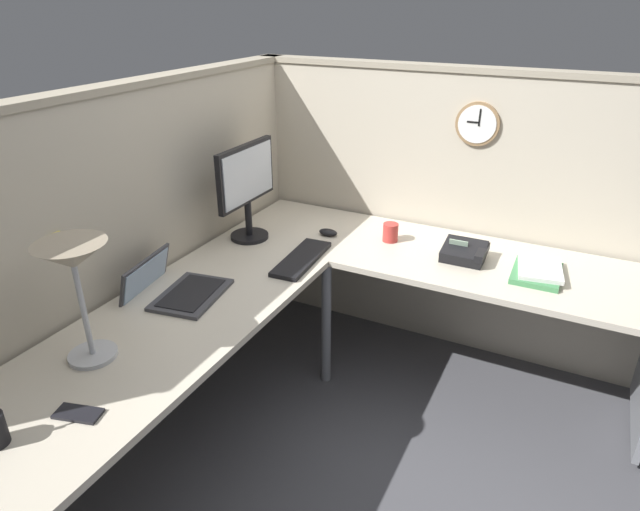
{
  "coord_description": "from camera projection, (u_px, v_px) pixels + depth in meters",
  "views": [
    {
      "loc": [
        -2.01,
        -0.89,
        1.9
      ],
      "look_at": [
        0.02,
        0.12,
        0.82
      ],
      "focal_mm": 30.78,
      "sensor_mm": 36.0,
      "label": 1
    }
  ],
  "objects": [
    {
      "name": "computer_mouse",
      "position": [
        328.0,
        232.0,
        2.94
      ],
      "size": [
        0.06,
        0.1,
        0.03
      ],
      "primitive_type": "ellipsoid",
      "color": "black",
      "rests_on": "desk"
    },
    {
      "name": "desk_lamp_dome",
      "position": [
        74.0,
        266.0,
        1.8
      ],
      "size": [
        0.24,
        0.24,
        0.44
      ],
      "color": "#B7BABF",
      "rests_on": "desk"
    },
    {
      "name": "ground_plane",
      "position": [
        340.0,
        406.0,
        2.8
      ],
      "size": [
        6.8,
        6.8,
        0.0
      ],
      "primitive_type": "plane",
      "color": "#47474C"
    },
    {
      "name": "keyboard",
      "position": [
        302.0,
        259.0,
        2.66
      ],
      "size": [
        0.44,
        0.17,
        0.02
      ],
      "primitive_type": "cube",
      "rotation": [
        0.0,
        0.0,
        0.07
      ],
      "color": "black",
      "rests_on": "desk"
    },
    {
      "name": "monitor",
      "position": [
        247.0,
        185.0,
        2.79
      ],
      "size": [
        0.46,
        0.2,
        0.5
      ],
      "color": "black",
      "rests_on": "desk"
    },
    {
      "name": "office_phone",
      "position": [
        466.0,
        253.0,
        2.66
      ],
      "size": [
        0.19,
        0.21,
        0.11
      ],
      "color": "black",
      "rests_on": "desk"
    },
    {
      "name": "cubicle_wall_back",
      "position": [
        138.0,
        261.0,
        2.52
      ],
      "size": [
        2.57,
        0.12,
        1.58
      ],
      "color": "#B7AD99",
      "rests_on": "ground"
    },
    {
      "name": "desk",
      "position": [
        338.0,
        316.0,
        2.39
      ],
      "size": [
        2.35,
        2.15,
        0.73
      ],
      "color": "beige",
      "rests_on": "ground"
    },
    {
      "name": "cell_phone",
      "position": [
        78.0,
        414.0,
        1.69
      ],
      "size": [
        0.1,
        0.16,
        0.01
      ],
      "primitive_type": "cube",
      "rotation": [
        0.0,
        0.0,
        0.27
      ],
      "color": "black",
      "rests_on": "desk"
    },
    {
      "name": "wall_clock",
      "position": [
        478.0,
        124.0,
        2.75
      ],
      "size": [
        0.04,
        0.22,
        0.22
      ],
      "color": "olive"
    },
    {
      "name": "pinned_note_middle",
      "position": [
        55.0,
        244.0,
        2.03
      ],
      "size": [
        0.06,
        0.0,
        0.09
      ],
      "primitive_type": "cube",
      "color": "#EAD84C"
    },
    {
      "name": "book_stack",
      "position": [
        538.0,
        271.0,
        2.52
      ],
      "size": [
        0.3,
        0.23,
        0.04
      ],
      "color": "#3F7F4C",
      "rests_on": "desk"
    },
    {
      "name": "coffee_mug",
      "position": [
        390.0,
        232.0,
        2.86
      ],
      "size": [
        0.08,
        0.08,
        0.1
      ],
      "primitive_type": "cylinder",
      "color": "#B2332D",
      "rests_on": "desk"
    },
    {
      "name": "laptop",
      "position": [
        171.0,
        288.0,
        2.37
      ],
      "size": [
        0.4,
        0.43,
        0.22
      ],
      "color": "#38383D",
      "rests_on": "desk"
    },
    {
      "name": "cubicle_wall_right",
      "position": [
        451.0,
        214.0,
        3.05
      ],
      "size": [
        0.12,
        2.37,
        1.58
      ],
      "color": "#B7AD99",
      "rests_on": "ground"
    }
  ]
}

